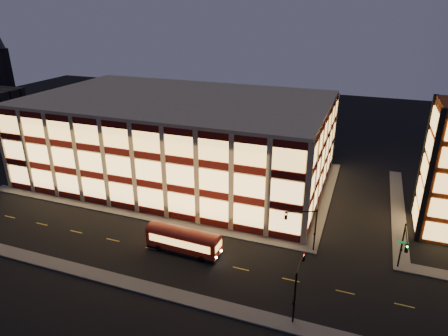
% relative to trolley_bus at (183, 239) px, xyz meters
% --- Properties ---
extents(ground, '(200.00, 200.00, 0.00)m').
position_rel_trolley_bus_xyz_m(ground, '(-8.08, 5.09, -1.80)').
color(ground, black).
rests_on(ground, ground).
extents(sidewalk_office_south, '(54.00, 2.00, 0.15)m').
position_rel_trolley_bus_xyz_m(sidewalk_office_south, '(-11.08, 6.09, -1.73)').
color(sidewalk_office_south, '#514F4C').
rests_on(sidewalk_office_south, ground).
extents(sidewalk_office_east, '(2.00, 30.00, 0.15)m').
position_rel_trolley_bus_xyz_m(sidewalk_office_east, '(14.92, 22.09, -1.73)').
color(sidewalk_office_east, '#514F4C').
rests_on(sidewalk_office_east, ground).
extents(sidewalk_tower_west, '(2.00, 30.00, 0.15)m').
position_rel_trolley_bus_xyz_m(sidewalk_tower_west, '(25.92, 22.09, -1.73)').
color(sidewalk_tower_west, '#514F4C').
rests_on(sidewalk_tower_west, ground).
extents(sidewalk_near, '(100.00, 2.00, 0.15)m').
position_rel_trolley_bus_xyz_m(sidewalk_near, '(-8.08, -7.91, -1.73)').
color(sidewalk_near, '#514F4C').
rests_on(sidewalk_near, ground).
extents(office_building, '(50.45, 30.45, 14.50)m').
position_rel_trolley_bus_xyz_m(office_building, '(-10.99, 22.00, 5.45)').
color(office_building, tan).
rests_on(office_building, ground).
extents(church_tower, '(5.00, 5.00, 18.00)m').
position_rel_trolley_bus_xyz_m(church_tower, '(-78.08, 45.09, 7.20)').
color(church_tower, '#2D2621').
rests_on(church_tower, ground).
extents(traffic_signal_far, '(3.79, 1.87, 6.00)m').
position_rel_trolley_bus_xyz_m(traffic_signal_far, '(14.13, 5.33, 2.31)').
color(traffic_signal_far, black).
rests_on(traffic_signal_far, ground).
extents(traffic_signal_right, '(1.20, 4.37, 6.00)m').
position_rel_trolley_bus_xyz_m(traffic_signal_right, '(25.42, 4.47, 2.30)').
color(traffic_signal_right, black).
rests_on(traffic_signal_right, ground).
extents(traffic_signal_near, '(0.32, 4.45, 6.00)m').
position_rel_trolley_bus_xyz_m(traffic_signal_near, '(15.42, -5.94, 2.33)').
color(traffic_signal_near, black).
rests_on(traffic_signal_near, ground).
extents(trolley_bus, '(9.68, 2.85, 3.25)m').
position_rel_trolley_bus_xyz_m(trolley_bus, '(0.00, 0.00, 0.00)').
color(trolley_bus, maroon).
rests_on(trolley_bus, ground).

